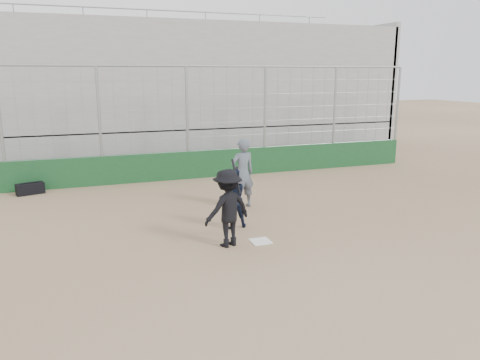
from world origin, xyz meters
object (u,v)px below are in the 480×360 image
object	(u,v)px
catcher_crouched	(233,208)
umpire	(242,177)
equipment_bag	(30,189)
batter_at_plate	(228,208)

from	to	relation	value
catcher_crouched	umpire	world-z (taller)	umpire
umpire	equipment_bag	bearing A→B (deg)	-42.11
catcher_crouched	equipment_bag	size ratio (longest dim) A/B	1.15
batter_at_plate	equipment_bag	xyz separation A→B (m)	(-4.51, 6.41, -0.69)
catcher_crouched	umpire	bearing A→B (deg)	62.76
batter_at_plate	umpire	distance (m)	3.07
batter_at_plate	umpire	bearing A→B (deg)	63.88
umpire	batter_at_plate	bearing A→B (deg)	53.75
umpire	equipment_bag	distance (m)	6.95
batter_at_plate	umpire	size ratio (longest dim) A/B	1.06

